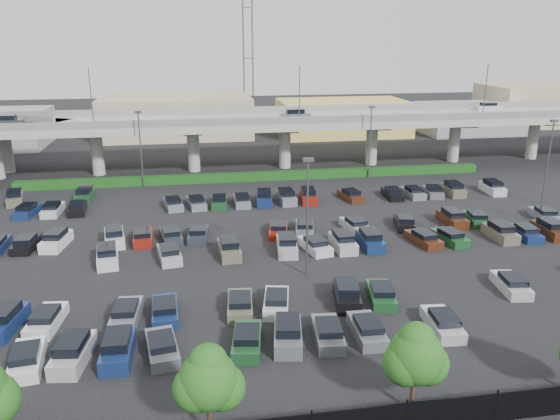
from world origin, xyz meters
name	(u,v)px	position (x,y,z in m)	size (l,w,h in m)	color
ground	(290,242)	(0.00, 0.00, 0.00)	(280.00, 280.00, 0.00)	black
overpass	(251,124)	(-0.25, 31.98, 6.97)	(150.00, 13.00, 15.80)	gray
hedge	(259,176)	(0.00, 25.00, 0.55)	(66.00, 1.60, 1.10)	#103710
fence	(386,420)	(-0.05, -28.00, 0.90)	(70.00, 0.10, 2.00)	black
tree_row	(394,358)	(0.70, -26.53, 3.52)	(65.07, 3.66, 5.94)	#332316
parked_cars	(278,246)	(-1.58, -2.51, 0.62)	(63.11, 41.67, 1.67)	silver
light_poles	(246,178)	(-4.13, 2.00, 6.24)	(66.90, 48.38, 10.30)	#45464A
distant_buildings	(295,116)	(12.38, 61.81, 3.74)	(138.00, 24.00, 9.00)	gray
comm_tower	(248,55)	(4.00, 74.00, 15.61)	(2.40, 2.40, 30.00)	#45464A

